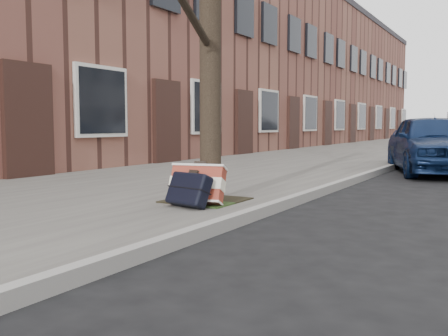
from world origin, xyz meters
The scene contains 7 objects.
ground centered at (0.00, 0.00, 0.00)m, with size 120.00×120.00×0.00m, color black.
near_sidewalk centered at (-3.70, 15.00, 0.06)m, with size 5.00×70.00×0.12m, color slate.
house_near centered at (-9.60, 16.00, 3.50)m, with size 6.80×40.00×7.00m, color brown.
dirt_patch centered at (-2.00, 1.20, 0.13)m, with size 0.85×0.85×0.01m, color black.
suitcase_red centered at (-1.90, 0.86, 0.35)m, with size 0.60×0.17×0.43m, color maroon.
suitcase_navy centered at (-1.90, 0.69, 0.32)m, with size 0.51×0.17×0.37m, color black.
car_near_front centered at (-0.34, 7.48, 0.64)m, with size 1.50×3.74×1.27m, color #0E1F46.
Camera 1 is at (1.15, -3.79, 1.02)m, focal length 40.00 mm.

